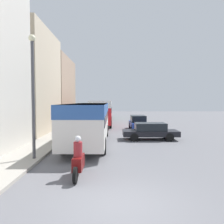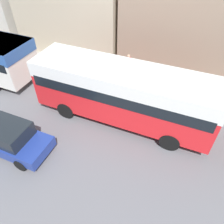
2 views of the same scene
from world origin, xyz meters
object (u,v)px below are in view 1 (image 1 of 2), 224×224
bus_lead (90,118)px  car_crossing (139,122)px  bus_third_in_line (105,108)px  car_far_curb (151,131)px  motorcycle_behind_lead (79,160)px  pedestrian_near_curb (71,118)px  bus_following (103,110)px

bus_lead → car_crossing: (4.54, 7.68, -1.11)m
bus_third_in_line → car_far_curb: (4.55, -22.16, -1.17)m
motorcycle_behind_lead → bus_lead: bearing=92.4°
car_crossing → car_far_curb: size_ratio=0.94×
pedestrian_near_curb → motorcycle_behind_lead: bearing=-78.0°
car_far_curb → pedestrian_near_curb: 12.38m
bus_third_in_line → car_crossing: (4.27, -16.17, -1.08)m
bus_following → bus_third_in_line: bus_following is taller
motorcycle_behind_lead → car_crossing: 15.37m
bus_following → pedestrian_near_curb: (-3.89, -1.08, -1.02)m
bus_third_in_line → motorcycle_behind_lead: (0.02, -30.93, -1.21)m
motorcycle_behind_lead → car_far_curb: motorcycle_behind_lead is taller
bus_following → motorcycle_behind_lead: size_ratio=4.24×
bus_third_in_line → car_crossing: bearing=-75.2°
bus_following → car_far_curb: 11.23m
car_crossing → motorcycle_behind_lead: bearing=-106.0°
car_crossing → car_far_curb: (0.28, -5.99, -0.09)m
motorcycle_behind_lead → pedestrian_near_curb: size_ratio=1.29×
bus_lead → car_far_curb: bus_lead is taller
bus_following → motorcycle_behind_lead: (-0.09, -19.01, -1.37)m
bus_lead → car_far_curb: bearing=19.4°
bus_third_in_line → car_far_curb: 22.65m
car_far_curb → pedestrian_near_curb: bearing=-137.7°
bus_lead → car_crossing: bearing=59.4°
bus_following → car_far_curb: bus_following is taller
motorcycle_behind_lead → pedestrian_near_curb: pedestrian_near_curb is taller
bus_following → pedestrian_near_curb: bus_following is taller
bus_third_in_line → motorcycle_behind_lead: 30.96m
bus_third_in_line → car_crossing: 16.76m
bus_lead → bus_following: (0.39, 11.93, 0.13)m
car_far_curb → pedestrian_near_curb: (-8.32, 9.15, 0.31)m
bus_third_in_line → car_far_curb: bus_third_in_line is taller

